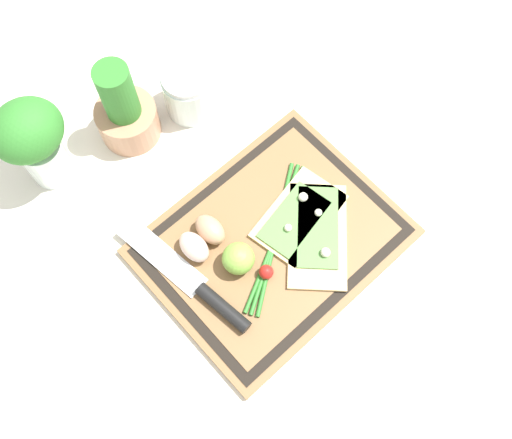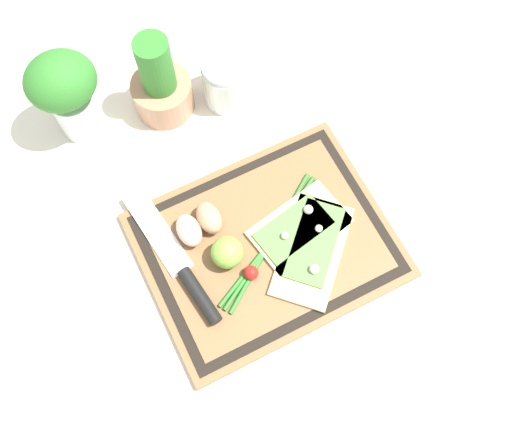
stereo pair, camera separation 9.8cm
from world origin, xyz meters
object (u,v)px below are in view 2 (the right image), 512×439
(egg_brown, at_px, (209,218))
(cherry_tomato_red, at_px, (251,273))
(pizza_slice_far, at_px, (298,227))
(herb_glass, at_px, (66,91))
(pizza_slice_near, at_px, (313,249))
(egg_pink, at_px, (189,230))
(herb_pot, at_px, (161,86))
(lime, at_px, (227,252))
(knife, at_px, (186,276))
(sauce_jar, at_px, (228,82))

(egg_brown, height_order, cherry_tomato_red, egg_brown)
(pizza_slice_far, bearing_deg, herb_glass, 125.00)
(pizza_slice_near, relative_size, cherry_tomato_red, 8.24)
(egg_pink, height_order, herb_glass, herb_glass)
(herb_pot, bearing_deg, egg_pink, -104.27)
(cherry_tomato_red, bearing_deg, lime, 115.72)
(egg_pink, relative_size, cherry_tomato_red, 2.44)
(egg_pink, bearing_deg, egg_brown, 7.93)
(egg_brown, distance_m, herb_glass, 0.31)
(knife, relative_size, sauce_jar, 2.85)
(pizza_slice_near, distance_m, herb_glass, 0.48)
(pizza_slice_far, height_order, knife, pizza_slice_far)
(herb_pot, distance_m, herb_glass, 0.16)
(pizza_slice_near, height_order, herb_glass, herb_glass)
(knife, xyz_separation_m, cherry_tomato_red, (0.09, -0.04, 0.00))
(egg_pink, xyz_separation_m, lime, (0.04, -0.06, 0.01))
(lime, distance_m, sauce_jar, 0.32)
(pizza_slice_near, distance_m, pizza_slice_far, 0.04)
(lime, height_order, herb_glass, herb_glass)
(egg_pink, bearing_deg, knife, -118.62)
(sauce_jar, bearing_deg, lime, -115.88)
(knife, bearing_deg, cherry_tomato_red, -24.55)
(egg_brown, distance_m, egg_pink, 0.04)
(pizza_slice_far, distance_m, herb_pot, 0.35)
(pizza_slice_far, xyz_separation_m, sauce_jar, (0.01, 0.30, 0.02))
(pizza_slice_far, xyz_separation_m, egg_pink, (-0.16, 0.07, 0.01))
(sauce_jar, distance_m, herb_glass, 0.28)
(pizza_slice_near, relative_size, herb_pot, 1.11)
(pizza_slice_far, xyz_separation_m, lime, (-0.13, 0.01, 0.02))
(sauce_jar, bearing_deg, egg_brown, -122.54)
(egg_pink, relative_size, lime, 1.11)
(egg_pink, relative_size, herb_pot, 0.33)
(egg_pink, bearing_deg, cherry_tomato_red, -61.20)
(pizza_slice_far, distance_m, egg_pink, 0.18)
(pizza_slice_near, relative_size, lime, 3.75)
(pizza_slice_far, height_order, herb_glass, herb_glass)
(egg_brown, xyz_separation_m, lime, (-0.00, -0.07, 0.01))
(pizza_slice_far, distance_m, knife, 0.20)
(knife, bearing_deg, pizza_slice_far, -1.89)
(egg_brown, relative_size, egg_pink, 1.00)
(egg_pink, height_order, cherry_tomato_red, egg_pink)
(pizza_slice_far, distance_m, sauce_jar, 0.30)
(egg_pink, relative_size, sauce_jar, 0.61)
(pizza_slice_far, relative_size, lime, 3.29)
(pizza_slice_near, relative_size, herb_glass, 1.06)
(pizza_slice_near, xyz_separation_m, herb_glass, (-0.25, 0.40, 0.09))
(herb_pot, relative_size, sauce_jar, 1.85)
(egg_pink, xyz_separation_m, cherry_tomato_red, (0.06, -0.11, -0.01))
(knife, distance_m, egg_pink, 0.07)
(knife, xyz_separation_m, sauce_jar, (0.21, 0.29, 0.02))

